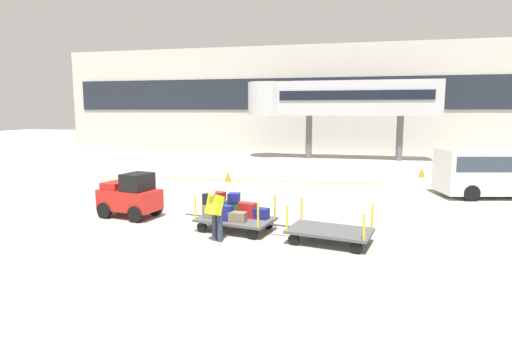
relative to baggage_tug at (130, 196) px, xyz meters
name	(u,v)px	position (x,y,z in m)	size (l,w,h in m)	color
ground_plane	(214,221)	(3.04, 0.14, -0.75)	(120.00, 120.00, 0.00)	#9E9B91
apron_lead_line	(232,180)	(1.27, 8.46, -0.75)	(15.70, 0.20, 0.01)	yellow
terminal_building	(304,99)	(3.04, 26.12, 4.01)	(46.67, 2.51, 9.52)	#BCB7AD
jet_bridge	(332,99)	(5.91, 20.13, 3.86)	(14.49, 3.00, 5.96)	#B7B7BC
baggage_tug	(130,196)	(0.00, 0.00, 0.00)	(2.28, 1.58, 1.58)	red
baggage_cart_lead	(232,213)	(3.96, -0.79, -0.19)	(3.08, 1.83, 1.17)	#4C4C4F
baggage_cart_middle	(330,231)	(7.01, -1.43, -0.41)	(3.08, 1.83, 1.10)	#4C4C4F
baggage_handler	(215,212)	(3.82, -2.02, 0.11)	(0.54, 0.55, 1.56)	#2D334C
shuttle_van	(497,169)	(13.68, 6.79, 0.48)	(5.10, 2.92, 2.10)	white
safety_cone_near	(422,173)	(11.41, 11.83, -0.48)	(0.36, 0.36, 0.55)	orange
safety_cone_far	(228,176)	(1.17, 7.98, -0.48)	(0.36, 0.36, 0.55)	orange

